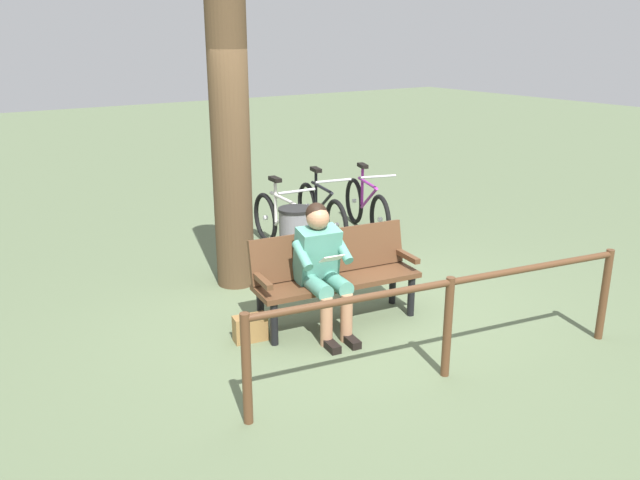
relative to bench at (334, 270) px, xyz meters
name	(u,v)px	position (x,y,z in m)	size (l,w,h in m)	color
ground_plane	(342,311)	(-0.17, -0.10, -0.51)	(40.00, 40.00, 0.00)	#566647
bench	(334,270)	(0.00, 0.00, 0.00)	(1.65, 0.70, 0.87)	#51331E
person_reading	(322,263)	(0.23, 0.13, 0.16)	(0.53, 0.80, 1.20)	#4C8C7A
handbag	(250,328)	(0.89, -0.05, -0.39)	(0.30, 0.14, 0.24)	olive
tree_trunk	(231,143)	(0.34, -1.38, 1.05)	(0.41, 0.41, 3.11)	#4C3823
litter_bin	(296,241)	(-0.36, -1.25, -0.11)	(0.39, 0.39, 0.78)	slate
bicycle_black	(366,208)	(-2.01, -2.06, -0.15)	(0.64, 1.62, 0.94)	black
bicycle_blue	(321,213)	(-1.35, -2.20, -0.15)	(0.52, 1.66, 0.94)	black
bicycle_purple	(282,225)	(-0.62, -1.99, -0.15)	(0.48, 1.68, 0.94)	black
railing_fence	(449,307)	(-0.12, 1.39, 0.09)	(3.35, 0.67, 0.85)	#51331E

